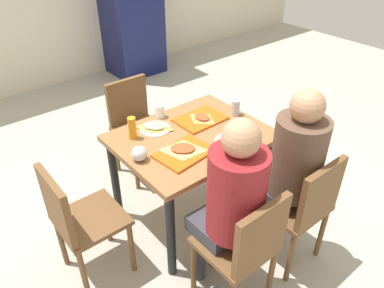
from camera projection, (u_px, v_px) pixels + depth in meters
The scene contains 22 objects.
ground_plane at pixel (192, 214), 3.02m from camera, with size 10.00×10.00×0.02m, color #B2AD9E.
main_table at pixel (192, 148), 2.66m from camera, with size 1.05×0.83×0.75m.
chair_near_left at pixel (246, 245), 2.08m from camera, with size 0.40×0.40×0.87m.
chair_near_right at pixel (303, 205), 2.35m from camera, with size 0.40×0.40×0.87m.
chair_far_side at pixel (135, 121), 3.25m from camera, with size 0.40×0.40×0.87m.
chair_left_end at pixel (77, 218), 2.26m from camera, with size 0.40×0.40×0.87m.
person_in_red at pixel (231, 200), 2.03m from camera, with size 0.32×0.42×1.28m.
person_in_brown_jacket at pixel (291, 164), 2.31m from camera, with size 0.32×0.42×1.28m.
tray_red_near at pixel (184, 153), 2.41m from camera, with size 0.36×0.26×0.02m, color #D85914.
tray_red_far at pixel (200, 119), 2.77m from camera, with size 0.36×0.26×0.02m, color #D85914.
paper_plate_center at pixel (155, 129), 2.66m from camera, with size 0.22×0.22×0.01m, color white.
paper_plate_near_edge at pixel (231, 141), 2.53m from camera, with size 0.22×0.22×0.01m, color white.
pizza_slice_a at pixel (183, 149), 2.41m from camera, with size 0.29×0.28×0.02m.
pizza_slice_b at pixel (202, 118), 2.76m from camera, with size 0.17×0.20×0.02m.
pizza_slice_c at pixel (154, 127), 2.66m from camera, with size 0.24×0.25×0.02m.
pizza_slice_d at pixel (234, 137), 2.54m from camera, with size 0.17×0.20×0.02m.
plastic_cup_a at pixel (160, 111), 2.79m from camera, with size 0.07×0.07×0.10m, color white.
plastic_cup_b at pixel (230, 150), 2.36m from camera, with size 0.07×0.07×0.10m, color white.
soda_can at pixel (236, 108), 2.81m from camera, with size 0.07×0.07×0.12m, color #B7BCC6.
condiment_bottle at pixel (132, 128), 2.52m from camera, with size 0.06×0.06×0.16m, color orange.
foil_bundle at pixel (139, 153), 2.32m from camera, with size 0.10×0.10×0.10m, color silver.
drink_fridge at pixel (131, 4), 4.99m from camera, with size 0.70×0.60×1.90m, color #14194C.
Camera 1 is at (-1.39, -1.71, 2.14)m, focal length 34.63 mm.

